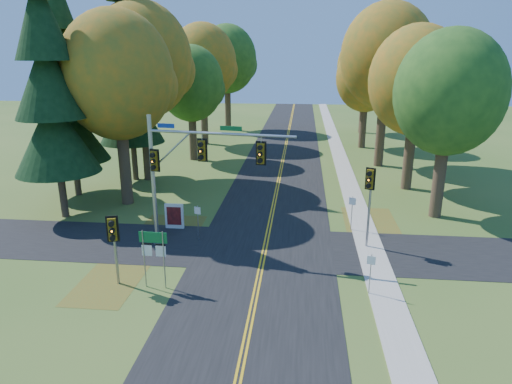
# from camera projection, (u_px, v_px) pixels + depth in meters

# --- Properties ---
(ground) EXTENTS (160.00, 160.00, 0.00)m
(ground) POSITION_uv_depth(u_px,v_px,m) (262.00, 263.00, 25.15)
(ground) COLOR #37581F
(ground) RESTS_ON ground
(road_main) EXTENTS (8.00, 160.00, 0.02)m
(road_main) POSITION_uv_depth(u_px,v_px,m) (262.00, 263.00, 25.15)
(road_main) COLOR black
(road_main) RESTS_ON ground
(road_cross) EXTENTS (60.00, 6.00, 0.02)m
(road_cross) POSITION_uv_depth(u_px,v_px,m) (265.00, 248.00, 27.05)
(road_cross) COLOR black
(road_cross) RESTS_ON ground
(centerline_left) EXTENTS (0.10, 160.00, 0.01)m
(centerline_left) POSITION_uv_depth(u_px,v_px,m) (260.00, 262.00, 25.15)
(centerline_left) COLOR gold
(centerline_left) RESTS_ON road_main
(centerline_right) EXTENTS (0.10, 160.00, 0.01)m
(centerline_right) POSITION_uv_depth(u_px,v_px,m) (264.00, 263.00, 25.13)
(centerline_right) COLOR gold
(centerline_right) RESTS_ON road_main
(sidewalk_east) EXTENTS (1.60, 160.00, 0.06)m
(sidewalk_east) POSITION_uv_depth(u_px,v_px,m) (377.00, 268.00, 24.54)
(sidewalk_east) COLOR #9E998E
(sidewalk_east) RESTS_ON ground
(leaf_patch_w_near) EXTENTS (4.00, 6.00, 0.00)m
(leaf_patch_w_near) POSITION_uv_depth(u_px,v_px,m) (168.00, 231.00, 29.59)
(leaf_patch_w_near) COLOR brown
(leaf_patch_w_near) RESTS_ON ground
(leaf_patch_e) EXTENTS (3.50, 8.00, 0.00)m
(leaf_patch_e) POSITION_uv_depth(u_px,v_px,m) (372.00, 228.00, 30.19)
(leaf_patch_e) COLOR brown
(leaf_patch_e) RESTS_ON ground
(leaf_patch_w_far) EXTENTS (3.00, 5.00, 0.00)m
(leaf_patch_w_far) POSITION_uv_depth(u_px,v_px,m) (109.00, 282.00, 23.03)
(leaf_patch_w_far) COLOR brown
(leaf_patch_w_far) RESTS_ON ground
(tree_w_a) EXTENTS (8.00, 8.00, 14.15)m
(tree_w_a) POSITION_uv_depth(u_px,v_px,m) (118.00, 76.00, 32.35)
(tree_w_a) COLOR #38281C
(tree_w_a) RESTS_ON ground
(tree_e_a) EXTENTS (7.20, 7.20, 12.73)m
(tree_e_a) POSITION_uv_depth(u_px,v_px,m) (450.00, 93.00, 29.84)
(tree_e_a) COLOR #38281C
(tree_e_a) RESTS_ON ground
(tree_w_b) EXTENTS (8.60, 8.60, 15.38)m
(tree_w_b) POSITION_uv_depth(u_px,v_px,m) (142.00, 61.00, 38.72)
(tree_w_b) COLOR #38281C
(tree_w_b) RESTS_ON ground
(tree_e_b) EXTENTS (7.60, 7.60, 13.33)m
(tree_e_b) POSITION_uv_depth(u_px,v_px,m) (417.00, 81.00, 36.26)
(tree_e_b) COLOR #38281C
(tree_e_b) RESTS_ON ground
(tree_w_c) EXTENTS (6.80, 6.80, 11.91)m
(tree_w_c) POSITION_uv_depth(u_px,v_px,m) (192.00, 84.00, 46.99)
(tree_w_c) COLOR #38281C
(tree_w_c) RESTS_ON ground
(tree_e_c) EXTENTS (8.80, 8.80, 15.79)m
(tree_e_c) POSITION_uv_depth(u_px,v_px,m) (387.00, 57.00, 43.55)
(tree_e_c) COLOR #38281C
(tree_e_c) RESTS_ON ground
(tree_w_d) EXTENTS (8.20, 8.20, 14.56)m
(tree_w_d) POSITION_uv_depth(u_px,v_px,m) (203.00, 63.00, 54.79)
(tree_w_d) COLOR #38281C
(tree_w_d) RESTS_ON ground
(tree_e_d) EXTENTS (7.00, 7.00, 12.32)m
(tree_e_d) POSITION_uv_depth(u_px,v_px,m) (367.00, 78.00, 53.06)
(tree_e_d) COLOR #38281C
(tree_e_d) RESTS_ON ground
(tree_w_e) EXTENTS (8.40, 8.40, 14.97)m
(tree_w_e) POSITION_uv_depth(u_px,v_px,m) (228.00, 59.00, 64.95)
(tree_w_e) COLOR #38281C
(tree_w_e) RESTS_ON ground
(tree_e_e) EXTENTS (7.80, 7.80, 13.74)m
(tree_e_e) POSITION_uv_depth(u_px,v_px,m) (366.00, 66.00, 62.83)
(tree_e_e) COLOR #38281C
(tree_e_e) RESTS_ON ground
(pine_a) EXTENTS (5.60, 5.60, 19.48)m
(pine_a) POSITION_uv_depth(u_px,v_px,m) (48.00, 83.00, 29.56)
(pine_a) COLOR #38281C
(pine_a) RESTS_ON ground
(pine_b) EXTENTS (5.60, 5.60, 17.31)m
(pine_b) POSITION_uv_depth(u_px,v_px,m) (67.00, 93.00, 34.76)
(pine_b) COLOR #38281C
(pine_b) RESTS_ON ground
(pine_c) EXTENTS (5.60, 5.60, 20.56)m
(pine_c) POSITION_uv_depth(u_px,v_px,m) (127.00, 70.00, 38.77)
(pine_c) COLOR #38281C
(pine_c) RESTS_ON ground
(traffic_mast) EXTENTS (8.52, 1.56, 7.80)m
(traffic_mast) POSITION_uv_depth(u_px,v_px,m) (186.00, 166.00, 25.67)
(traffic_mast) COLOR #999CA2
(traffic_mast) RESTS_ON ground
(east_signal_pole) EXTENTS (0.53, 0.65, 4.93)m
(east_signal_pole) POSITION_uv_depth(u_px,v_px,m) (370.00, 188.00, 25.94)
(east_signal_pole) COLOR gray
(east_signal_pole) RESTS_ON ground
(ped_signal_pole) EXTENTS (0.57, 0.68, 3.71)m
(ped_signal_pole) POSITION_uv_depth(u_px,v_px,m) (113.00, 234.00, 21.90)
(ped_signal_pole) COLOR gray
(ped_signal_pole) RESTS_ON ground
(route_sign_cluster) EXTENTS (1.40, 0.13, 3.00)m
(route_sign_cluster) POSITION_uv_depth(u_px,v_px,m) (153.00, 248.00, 21.97)
(route_sign_cluster) COLOR gray
(route_sign_cluster) RESTS_ON ground
(info_kiosk) EXTENTS (1.22, 0.19, 1.69)m
(info_kiosk) POSITION_uv_depth(u_px,v_px,m) (174.00, 216.00, 29.83)
(info_kiosk) COLOR silver
(info_kiosk) RESTS_ON ground
(reg_sign_e_north) EXTENTS (0.43, 0.17, 2.32)m
(reg_sign_e_north) POSITION_uv_depth(u_px,v_px,m) (352.00, 207.00, 29.28)
(reg_sign_e_north) COLOR gray
(reg_sign_e_north) RESTS_ON ground
(reg_sign_e_south) EXTENTS (0.39, 0.14, 2.08)m
(reg_sign_e_south) POSITION_uv_depth(u_px,v_px,m) (371.00, 267.00, 21.50)
(reg_sign_e_south) COLOR gray
(reg_sign_e_south) RESTS_ON ground
(reg_sign_w) EXTENTS (0.41, 0.17, 2.22)m
(reg_sign_w) POSITION_uv_depth(u_px,v_px,m) (198.00, 217.00, 27.82)
(reg_sign_w) COLOR gray
(reg_sign_w) RESTS_ON ground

